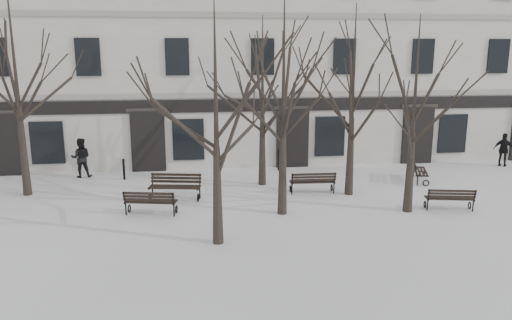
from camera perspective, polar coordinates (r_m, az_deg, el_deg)
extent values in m
plane|color=white|center=(16.95, -2.19, -7.25)|extent=(100.00, 100.00, 0.00)
cube|color=silver|center=(28.93, -4.71, 12.02)|extent=(40.00, 10.00, 11.00)
cube|color=gray|center=(24.00, -4.04, 7.39)|extent=(40.00, 0.12, 0.25)
cube|color=gray|center=(23.96, -4.18, 16.24)|extent=(40.00, 0.12, 0.25)
cube|color=black|center=(24.04, -4.02, 6.20)|extent=(40.00, 0.10, 0.60)
cube|color=black|center=(25.69, -26.82, 1.57)|extent=(1.60, 0.22, 2.90)
cube|color=#2D2B28|center=(25.44, -27.18, 4.86)|extent=(1.90, 0.08, 0.18)
cube|color=black|center=(25.12, -22.74, 1.84)|extent=(1.50, 0.14, 2.00)
cube|color=black|center=(24.30, -12.22, 2.08)|extent=(1.60, 0.22, 2.90)
cube|color=#2D2B28|center=(24.04, -12.39, 5.58)|extent=(1.90, 0.08, 0.18)
cube|color=black|center=(24.21, -7.74, 2.34)|extent=(1.50, 0.14, 2.00)
cube|color=black|center=(24.71, 4.18, 2.51)|extent=(1.60, 0.22, 2.90)
cube|color=#2D2B28|center=(24.45, 4.26, 5.95)|extent=(1.90, 0.08, 0.18)
cube|color=black|center=(25.16, 8.43, 2.70)|extent=(1.50, 0.14, 2.00)
cube|color=black|center=(26.77, 17.96, 2.70)|extent=(1.60, 0.22, 2.90)
cube|color=#2D2B28|center=(26.54, 18.21, 5.88)|extent=(1.90, 0.08, 0.18)
cube|color=black|center=(27.64, 21.52, 2.83)|extent=(1.50, 0.14, 2.00)
cube|color=black|center=(24.28, -18.66, 11.09)|extent=(1.10, 0.14, 1.70)
cube|color=black|center=(23.85, -9.00, 11.57)|extent=(1.10, 0.14, 1.70)
cube|color=black|center=(24.09, 0.76, 11.73)|extent=(1.10, 0.14, 1.70)
cube|color=black|center=(24.97, 10.07, 11.57)|extent=(1.10, 0.14, 1.70)
cube|color=black|center=(26.44, 18.53, 11.17)|extent=(1.10, 0.14, 1.70)
cube|color=black|center=(28.40, 25.94, 10.62)|extent=(1.10, 0.14, 1.70)
cone|color=black|center=(14.88, -4.43, -4.11)|extent=(0.34, 0.34, 2.97)
cone|color=black|center=(17.50, 3.06, -1.12)|extent=(0.34, 0.34, 3.22)
cone|color=black|center=(18.60, 17.17, -1.37)|extent=(0.34, 0.34, 2.90)
cone|color=black|center=(21.78, -25.05, 1.08)|extent=(0.34, 0.34, 3.72)
cone|color=black|center=(21.35, 0.72, 1.06)|extent=(0.34, 0.34, 2.98)
cone|color=black|center=(20.22, 10.71, 0.40)|extent=(0.34, 0.34, 3.13)
torus|color=black|center=(18.15, -9.09, -5.59)|extent=(0.11, 0.30, 0.29)
cylinder|color=black|center=(17.78, -9.36, -5.68)|extent=(0.05, 0.05, 0.46)
cube|color=black|center=(17.88, -9.25, -4.81)|extent=(0.16, 0.56, 0.05)
torus|color=black|center=(18.60, -14.28, -5.37)|extent=(0.11, 0.30, 0.29)
cylinder|color=black|center=(18.25, -14.65, -5.46)|extent=(0.05, 0.05, 0.46)
cube|color=black|center=(18.35, -14.51, -4.61)|extent=(0.16, 0.56, 0.05)
cube|color=black|center=(18.29, -11.73, -4.45)|extent=(1.80, 0.45, 0.04)
cube|color=black|center=(18.16, -11.85, -4.57)|extent=(1.80, 0.45, 0.04)
cube|color=black|center=(18.03, -11.97, -4.71)|extent=(1.80, 0.45, 0.04)
cube|color=black|center=(17.90, -12.09, -4.84)|extent=(1.80, 0.45, 0.04)
cube|color=black|center=(17.83, -12.15, -4.47)|extent=(1.79, 0.40, 0.09)
cube|color=black|center=(17.77, -12.19, -4.12)|extent=(1.79, 0.40, 0.09)
cube|color=black|center=(17.72, -12.22, -3.76)|extent=(1.79, 0.40, 0.09)
cylinder|color=black|center=(17.58, -9.47, -4.43)|extent=(0.07, 0.15, 0.50)
cylinder|color=black|center=(18.05, -14.81, -4.23)|extent=(0.07, 0.15, 0.50)
torus|color=black|center=(20.00, 23.22, -4.79)|extent=(0.10, 0.28, 0.27)
cylinder|color=black|center=(19.67, 23.55, -4.85)|extent=(0.05, 0.05, 0.42)
cube|color=black|center=(19.76, 23.45, -4.12)|extent=(0.15, 0.52, 0.05)
torus|color=black|center=(19.53, 18.75, -4.83)|extent=(0.10, 0.28, 0.27)
cylinder|color=black|center=(19.20, 19.01, -4.90)|extent=(0.05, 0.05, 0.42)
cube|color=black|center=(19.29, 18.93, -4.14)|extent=(0.15, 0.52, 0.05)
cube|color=black|center=(19.70, 21.05, -3.91)|extent=(1.68, 0.43, 0.03)
cube|color=black|center=(19.58, 21.16, -4.02)|extent=(1.68, 0.43, 0.03)
cube|color=black|center=(19.46, 21.27, -4.13)|extent=(1.68, 0.43, 0.03)
cube|color=black|center=(19.34, 21.38, -4.24)|extent=(1.68, 0.43, 0.03)
cube|color=black|center=(19.27, 21.44, -3.92)|extent=(1.67, 0.38, 0.08)
cube|color=black|center=(19.22, 21.48, -3.61)|extent=(1.67, 0.38, 0.08)
cube|color=black|center=(19.17, 21.53, -3.31)|extent=(1.67, 0.38, 0.08)
cylinder|color=black|center=(19.49, 23.72, -3.79)|extent=(0.06, 0.14, 0.47)
cylinder|color=black|center=(19.01, 19.15, -3.81)|extent=(0.06, 0.14, 0.47)
torus|color=black|center=(19.77, -12.02, -4.15)|extent=(0.11, 0.33, 0.32)
cylinder|color=black|center=(20.11, -11.74, -3.57)|extent=(0.06, 0.06, 0.50)
cube|color=black|center=(19.86, -11.92, -3.04)|extent=(0.17, 0.61, 0.06)
torus|color=black|center=(19.37, -6.63, -4.30)|extent=(0.11, 0.33, 0.32)
cylinder|color=black|center=(19.72, -6.44, -3.71)|extent=(0.06, 0.06, 0.50)
cube|color=black|center=(19.46, -6.56, -3.17)|extent=(0.17, 0.61, 0.06)
cube|color=black|center=(19.40, -9.42, -3.24)|extent=(1.97, 0.47, 0.04)
cube|color=black|center=(19.55, -9.32, -3.11)|extent=(1.97, 0.47, 0.04)
cube|color=black|center=(19.70, -9.23, -2.99)|extent=(1.97, 0.47, 0.04)
cube|color=black|center=(19.84, -9.13, -2.87)|extent=(1.97, 0.47, 0.04)
cube|color=black|center=(19.85, -9.12, -2.44)|extent=(1.96, 0.41, 0.10)
cube|color=black|center=(19.83, -9.12, -2.05)|extent=(1.96, 0.41, 0.10)
cube|color=black|center=(19.82, -9.12, -1.66)|extent=(1.96, 0.41, 0.10)
cylinder|color=black|center=(20.07, -11.74, -2.21)|extent=(0.07, 0.16, 0.55)
cylinder|color=black|center=(19.67, -6.43, -2.32)|extent=(0.07, 0.16, 0.55)
torus|color=black|center=(20.89, 8.64, -3.15)|extent=(0.06, 0.30, 0.29)
cylinder|color=black|center=(20.52, 8.89, -3.19)|extent=(0.05, 0.05, 0.46)
cube|color=black|center=(20.63, 8.79, -2.44)|extent=(0.07, 0.56, 0.05)
torus|color=black|center=(20.54, 3.95, -3.30)|extent=(0.06, 0.30, 0.29)
cylinder|color=black|center=(20.17, 4.12, -3.35)|extent=(0.05, 0.05, 0.46)
cube|color=black|center=(20.28, 4.05, -2.59)|extent=(0.07, 0.56, 0.05)
cube|color=black|center=(20.65, 6.31, -2.30)|extent=(1.83, 0.15, 0.04)
cube|color=black|center=(20.51, 6.39, -2.40)|extent=(1.83, 0.15, 0.04)
cube|color=black|center=(20.38, 6.48, -2.51)|extent=(1.83, 0.15, 0.04)
cube|color=black|center=(20.24, 6.56, -2.61)|extent=(1.83, 0.15, 0.04)
cube|color=black|center=(20.17, 6.59, -2.28)|extent=(1.83, 0.10, 0.09)
cube|color=black|center=(20.12, 6.61, -1.96)|extent=(1.83, 0.10, 0.09)
cube|color=black|center=(20.07, 6.63, -1.63)|extent=(1.83, 0.10, 0.09)
cylinder|color=black|center=(20.33, 8.99, -2.08)|extent=(0.05, 0.15, 0.51)
cylinder|color=black|center=(19.98, 4.18, -2.22)|extent=(0.05, 0.15, 0.51)
torus|color=black|center=(22.58, 18.85, -2.51)|extent=(0.29, 0.14, 0.29)
cylinder|color=black|center=(22.52, 17.97, -2.27)|extent=(0.05, 0.05, 0.44)
cube|color=black|center=(22.49, 18.45, -1.74)|extent=(0.53, 0.23, 0.05)
torus|color=black|center=(24.20, 18.42, -1.50)|extent=(0.29, 0.14, 0.29)
cylinder|color=black|center=(24.14, 17.59, -1.27)|extent=(0.05, 0.05, 0.44)
cube|color=black|center=(24.11, 18.05, -0.78)|extent=(0.53, 0.23, 0.05)
cube|color=black|center=(23.32, 18.78, -1.22)|extent=(0.68, 1.70, 0.03)
cube|color=black|center=(23.30, 18.44, -1.20)|extent=(0.68, 1.70, 0.03)
cube|color=black|center=(23.29, 18.10, -1.19)|extent=(0.68, 1.70, 0.03)
cube|color=black|center=(23.27, 17.76, -1.17)|extent=(0.68, 1.70, 0.03)
cube|color=black|center=(23.24, 17.69, -0.86)|extent=(0.63, 1.68, 0.09)
cube|color=black|center=(23.21, 17.66, -0.58)|extent=(0.63, 1.68, 0.09)
cube|color=black|center=(23.18, 17.62, -0.29)|extent=(0.63, 1.68, 0.09)
cylinder|color=black|center=(22.41, 17.84, -1.22)|extent=(0.15, 0.08, 0.49)
cylinder|color=black|center=(24.04, 17.47, -0.29)|extent=(0.15, 0.08, 0.49)
cylinder|color=black|center=(23.17, -14.86, -1.11)|extent=(0.11, 0.11, 0.88)
sphere|color=black|center=(23.07, -14.92, 0.00)|extent=(0.12, 0.12, 0.12)
cylinder|color=black|center=(24.12, 2.63, -0.05)|extent=(0.12, 0.12, 0.98)
sphere|color=black|center=(24.01, 2.64, 1.13)|extent=(0.14, 0.14, 0.14)
imported|color=black|center=(24.29, -19.22, -1.84)|extent=(0.94, 0.76, 1.81)
imported|color=black|center=(27.93, 26.31, -0.64)|extent=(0.99, 0.98, 1.68)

